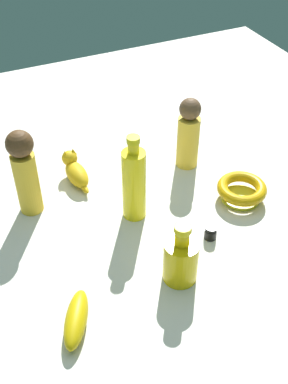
{
  "coord_description": "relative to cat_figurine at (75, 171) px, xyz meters",
  "views": [
    {
      "loc": [
        -0.9,
        0.41,
        0.91
      ],
      "look_at": [
        0.0,
        0.0,
        0.07
      ],
      "focal_mm": 45.29,
      "sensor_mm": 36.0,
      "label": 1
    }
  ],
  "objects": [
    {
      "name": "bowl",
      "position": [
        -0.27,
        -0.4,
        -0.0
      ],
      "size": [
        0.14,
        0.14,
        0.05
      ],
      "color": "gold",
      "rests_on": "ground"
    },
    {
      "name": "person_figure_child",
      "position": [
        -0.07,
        -0.34,
        0.08
      ],
      "size": [
        0.08,
        0.08,
        0.23
      ],
      "color": "yellow",
      "rests_on": "ground"
    },
    {
      "name": "cat_figurine",
      "position": [
        0.0,
        0.0,
        0.0
      ],
      "size": [
        0.15,
        0.06,
        0.09
      ],
      "color": "gold",
      "rests_on": "ground"
    },
    {
      "name": "ground",
      "position": [
        -0.21,
        -0.13,
        -0.04
      ],
      "size": [
        2.0,
        2.0,
        0.0
      ],
      "primitive_type": "plane",
      "color": "silver"
    },
    {
      "name": "person_figure_adult",
      "position": [
        -0.07,
        0.15,
        0.1
      ],
      "size": [
        0.09,
        0.09,
        0.25
      ],
      "color": "gold",
      "rests_on": "ground"
    },
    {
      "name": "nail_polish_jar",
      "position": [
        -0.37,
        -0.24,
        -0.02
      ],
      "size": [
        0.03,
        0.03,
        0.04
      ],
      "color": "black",
      "rests_on": "ground"
    },
    {
      "name": "bottle_tall",
      "position": [
        -0.21,
        -0.1,
        0.07
      ],
      "size": [
        0.06,
        0.06,
        0.25
      ],
      "color": "yellow",
      "rests_on": "ground"
    },
    {
      "name": "bottle_short",
      "position": [
        -0.46,
        -0.11,
        0.03
      ],
      "size": [
        0.08,
        0.08,
        0.17
      ],
      "color": "gold",
      "rests_on": "ground"
    },
    {
      "name": "banana",
      "position": [
        -0.48,
        0.16,
        -0.01
      ],
      "size": [
        0.16,
        0.11,
        0.05
      ],
      "primitive_type": "ellipsoid",
      "rotation": [
        0.0,
        0.0,
        2.66
      ],
      "color": "#C5A20A",
      "rests_on": "ground"
    }
  ]
}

